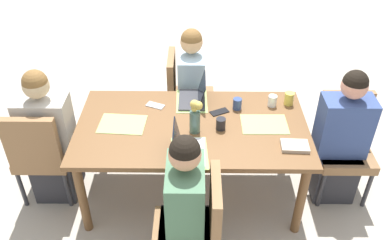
# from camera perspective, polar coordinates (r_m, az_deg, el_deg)

# --- Properties ---
(ground_plane) EXTENTS (10.00, 10.00, 0.00)m
(ground_plane) POSITION_cam_1_polar(r_m,az_deg,el_deg) (3.74, 0.00, -9.66)
(ground_plane) COLOR #B2A899
(dining_table) EXTENTS (1.81, 1.00, 0.73)m
(dining_table) POSITION_cam_1_polar(r_m,az_deg,el_deg) (3.31, 0.00, -1.78)
(dining_table) COLOR brown
(dining_table) RESTS_ON ground_plane
(chair_near_left_near) EXTENTS (0.44, 0.44, 0.90)m
(chair_near_left_near) POSITION_cam_1_polar(r_m,az_deg,el_deg) (2.82, 0.67, -14.36)
(chair_near_left_near) COLOR olive
(chair_near_left_near) RESTS_ON ground_plane
(person_near_left_near) EXTENTS (0.36, 0.40, 1.19)m
(person_near_left_near) POSITION_cam_1_polar(r_m,az_deg,el_deg) (2.84, -0.87, -13.07)
(person_near_left_near) COLOR #2D2D33
(person_near_left_near) RESTS_ON ground_plane
(chair_head_right_left_mid) EXTENTS (0.44, 0.44, 0.90)m
(chair_head_right_left_mid) POSITION_cam_1_polar(r_m,az_deg,el_deg) (3.70, 20.01, -2.58)
(chair_head_right_left_mid) COLOR olive
(chair_head_right_left_mid) RESTS_ON ground_plane
(person_head_right_left_mid) EXTENTS (0.40, 0.36, 1.19)m
(person_head_right_left_mid) POSITION_cam_1_polar(r_m,az_deg,el_deg) (3.61, 19.51, -2.99)
(person_head_right_left_mid) COLOR #2D2D33
(person_head_right_left_mid) RESTS_ON ground_plane
(chair_far_left_far) EXTENTS (0.44, 0.44, 0.90)m
(chair_far_left_far) POSITION_cam_1_polar(r_m,az_deg,el_deg) (4.07, -1.11, 3.66)
(chair_far_left_far) COLOR olive
(chair_far_left_far) RESTS_ON ground_plane
(person_far_left_far) EXTENTS (0.36, 0.40, 1.19)m
(person_far_left_far) POSITION_cam_1_polar(r_m,az_deg,el_deg) (4.00, -0.07, 3.53)
(person_far_left_far) COLOR #2D2D33
(person_far_left_far) RESTS_ON ground_plane
(chair_head_left_right_near) EXTENTS (0.44, 0.44, 0.90)m
(chair_head_left_right_near) POSITION_cam_1_polar(r_m,az_deg,el_deg) (3.58, -19.97, -4.02)
(chair_head_left_right_near) COLOR olive
(chair_head_left_right_near) RESTS_ON ground_plane
(person_head_left_right_near) EXTENTS (0.40, 0.36, 1.19)m
(person_head_left_right_near) POSITION_cam_1_polar(r_m,az_deg,el_deg) (3.59, -18.82, -2.96)
(person_head_left_right_near) COLOR #2D2D33
(person_head_left_right_near) RESTS_ON ground_plane
(flower_vase) EXTENTS (0.10, 0.08, 0.28)m
(flower_vase) POSITION_cam_1_polar(r_m,az_deg,el_deg) (3.11, 0.45, 0.57)
(flower_vase) COLOR #4C6B60
(flower_vase) RESTS_ON dining_table
(placemat_near_left_near) EXTENTS (0.28, 0.37, 0.00)m
(placemat_near_left_near) POSITION_cam_1_polar(r_m,az_deg,el_deg) (2.99, -0.36, -4.57)
(placemat_near_left_near) COLOR #9EBC66
(placemat_near_left_near) RESTS_ON dining_table
(placemat_head_right_left_mid) EXTENTS (0.36, 0.26, 0.00)m
(placemat_head_right_left_mid) POSITION_cam_1_polar(r_m,az_deg,el_deg) (3.31, 9.87, -0.57)
(placemat_head_right_left_mid) COLOR #9EBC66
(placemat_head_right_left_mid) RESTS_ON dining_table
(placemat_far_left_far) EXTENTS (0.27, 0.37, 0.00)m
(placemat_far_left_far) POSITION_cam_1_polar(r_m,az_deg,el_deg) (3.54, -0.04, 2.61)
(placemat_far_left_far) COLOR #9EBC66
(placemat_far_left_far) RESTS_ON dining_table
(placemat_head_left_right_near) EXTENTS (0.38, 0.28, 0.00)m
(placemat_head_left_right_near) POSITION_cam_1_polar(r_m,az_deg,el_deg) (3.31, -9.52, -0.54)
(placemat_head_left_right_near) COLOR #9EBC66
(placemat_head_left_right_near) RESTS_ON dining_table
(laptop_far_left_far) EXTENTS (0.22, 0.32, 0.21)m
(laptop_far_left_far) POSITION_cam_1_polar(r_m,az_deg,el_deg) (3.52, 0.39, 3.23)
(laptop_far_left_far) COLOR #38383D
(laptop_far_left_far) RESTS_ON dining_table
(laptop_near_left_near) EXTENTS (0.22, 0.32, 0.21)m
(laptop_near_left_near) POSITION_cam_1_polar(r_m,az_deg,el_deg) (2.96, -0.88, -3.95)
(laptop_near_left_near) COLOR silver
(laptop_near_left_near) RESTS_ON dining_table
(coffee_mug_near_left) EXTENTS (0.07, 0.07, 0.09)m
(coffee_mug_near_left) POSITION_cam_1_polar(r_m,az_deg,el_deg) (3.20, 3.96, -0.53)
(coffee_mug_near_left) COLOR #232328
(coffee_mug_near_left) RESTS_ON dining_table
(coffee_mug_near_right) EXTENTS (0.07, 0.07, 0.09)m
(coffee_mug_near_right) POSITION_cam_1_polar(r_m,az_deg,el_deg) (3.44, 6.22, 2.22)
(coffee_mug_near_right) COLOR #33477A
(coffee_mug_near_right) RESTS_ON dining_table
(coffee_mug_centre_left) EXTENTS (0.08, 0.08, 0.11)m
(coffee_mug_centre_left) POSITION_cam_1_polar(r_m,az_deg,el_deg) (3.57, 13.14, 2.88)
(coffee_mug_centre_left) COLOR #DBC64C
(coffee_mug_centre_left) RESTS_ON dining_table
(coffee_mug_centre_right) EXTENTS (0.07, 0.07, 0.10)m
(coffee_mug_centre_right) POSITION_cam_1_polar(r_m,az_deg,el_deg) (3.52, 10.95, 2.59)
(coffee_mug_centre_right) COLOR white
(coffee_mug_centre_right) RESTS_ON dining_table
(book_blue_cover) EXTENTS (0.21, 0.15, 0.03)m
(book_blue_cover) POSITION_cam_1_polar(r_m,az_deg,el_deg) (3.13, 13.89, -3.47)
(book_blue_cover) COLOR #B2A38E
(book_blue_cover) RESTS_ON dining_table
(phone_black) EXTENTS (0.17, 0.13, 0.01)m
(phone_black) POSITION_cam_1_polar(r_m,az_deg,el_deg) (3.41, 3.77, 1.11)
(phone_black) COLOR black
(phone_black) RESTS_ON dining_table
(phone_silver) EXTENTS (0.17, 0.13, 0.01)m
(phone_silver) POSITION_cam_1_polar(r_m,az_deg,el_deg) (3.49, -5.04, 1.99)
(phone_silver) COLOR silver
(phone_silver) RESTS_ON dining_table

